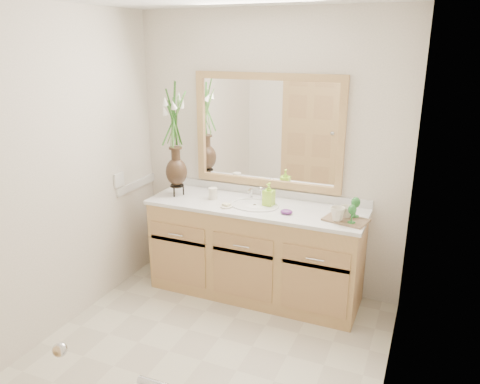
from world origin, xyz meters
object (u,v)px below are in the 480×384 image
at_px(flower_vase, 174,127).
at_px(soap_bottle, 269,195).
at_px(tumbler, 213,193).
at_px(tray, 346,220).

bearing_deg(flower_vase, soap_bottle, 4.92).
bearing_deg(soap_bottle, tumbler, -169.28).
relative_size(flower_vase, tray, 2.83).
xyz_separation_m(flower_vase, soap_bottle, (0.84, 0.07, -0.53)).
bearing_deg(soap_bottle, flower_vase, -169.20).
distance_m(tumbler, tray, 1.17).
distance_m(flower_vase, soap_bottle, 0.99).
height_order(soap_bottle, tray, soap_bottle).
height_order(flower_vase, soap_bottle, flower_vase).
distance_m(soap_bottle, tray, 0.68).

